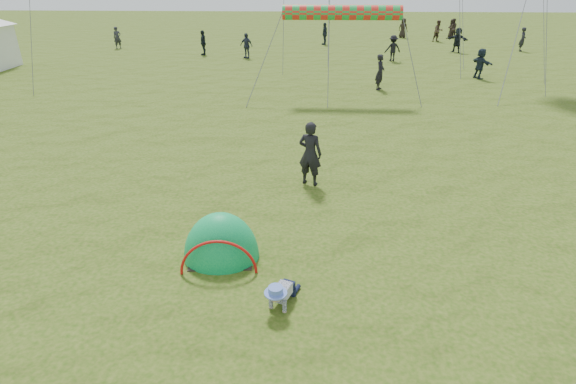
{
  "coord_description": "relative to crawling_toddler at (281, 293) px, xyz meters",
  "views": [
    {
      "loc": [
        -0.43,
        -6.55,
        5.23
      ],
      "look_at": [
        -0.86,
        2.17,
        1.0
      ],
      "focal_mm": 28.0,
      "sensor_mm": 36.0,
      "label": 1
    }
  ],
  "objects": [
    {
      "name": "crowd_person_7",
      "position": [
        11.32,
        35.13,
        0.6
      ],
      "size": [
        1.03,
        0.92,
        1.75
      ],
      "primitive_type": "imported",
      "rotation": [
        0.0,
        0.0,
        0.36
      ],
      "color": "#443329",
      "rests_on": "ground"
    },
    {
      "name": "crowd_person_2",
      "position": [
        1.51,
        32.79,
        0.59
      ],
      "size": [
        0.71,
        1.09,
        1.72
      ],
      "primitive_type": "imported",
      "rotation": [
        0.0,
        0.0,
        4.4
      ],
      "color": "#1E2632",
      "rests_on": "ground"
    },
    {
      "name": "crowd_person_12",
      "position": [
        16.31,
        29.97,
        0.59
      ],
      "size": [
        0.61,
        0.73,
        1.72
      ],
      "primitive_type": "imported",
      "rotation": [
        0.0,
        0.0,
        1.2
      ],
      "color": "black",
      "rests_on": "ground"
    },
    {
      "name": "crowd_person_4",
      "position": [
        8.78,
        37.68,
        0.58
      ],
      "size": [
        0.99,
        0.89,
        1.7
      ],
      "primitive_type": "imported",
      "rotation": [
        0.0,
        0.0,
        2.61
      ],
      "color": "black",
      "rests_on": "ground"
    },
    {
      "name": "crowd_person_0",
      "position": [
        3.89,
        16.71,
        0.59
      ],
      "size": [
        0.6,
        0.73,
        1.72
      ],
      "primitive_type": "imported",
      "rotation": [
        0.0,
        0.0,
        1.23
      ],
      "color": "black",
      "rests_on": "ground"
    },
    {
      "name": "crawling_toddler",
      "position": [
        0.0,
        0.0,
        0.0
      ],
      "size": [
        0.72,
        0.84,
        0.55
      ],
      "primitive_type": null,
      "rotation": [
        0.0,
        0.0,
        -0.37
      ],
      "color": "black",
      "rests_on": "ground"
    },
    {
      "name": "ground",
      "position": [
        0.86,
        0.33,
        -0.27
      ],
      "size": [
        140.0,
        140.0,
        0.0
      ],
      "primitive_type": "plane",
      "color": "#214409"
    },
    {
      "name": "crowd_person_8",
      "position": [
        -7.3,
        26.96,
        0.58
      ],
      "size": [
        0.45,
        1.01,
        1.7
      ],
      "primitive_type": "imported",
      "rotation": [
        0.0,
        0.0,
        4.74
      ],
      "color": "black",
      "rests_on": "ground"
    },
    {
      "name": "crowd_person_6",
      "position": [
        -14.69,
        29.79,
        0.54
      ],
      "size": [
        0.71,
        0.68,
        1.63
      ],
      "primitive_type": "imported",
      "rotation": [
        0.0,
        0.0,
        0.69
      ],
      "color": "#27272F",
      "rests_on": "ground"
    },
    {
      "name": "rainbow_tube_kite",
      "position": [
        1.74,
        14.93,
        3.48
      ],
      "size": [
        5.2,
        0.64,
        0.64
      ],
      "primitive_type": "cylinder",
      "rotation": [
        0.0,
        1.57,
        0.0
      ],
      "color": "red"
    },
    {
      "name": "crowd_person_10",
      "position": [
        13.22,
        37.84,
        0.54
      ],
      "size": [
        0.61,
        0.85,
        1.62
      ],
      "primitive_type": "imported",
      "rotation": [
        0.0,
        0.0,
        4.58
      ],
      "color": "black",
      "rests_on": "ground"
    },
    {
      "name": "crowd_person_1",
      "position": [
        13.26,
        37.73,
        0.57
      ],
      "size": [
        0.84,
        0.67,
        1.68
      ],
      "primitive_type": "imported",
      "rotation": [
        0.0,
        0.0,
        3.11
      ],
      "color": "#352926",
      "rests_on": "ground"
    },
    {
      "name": "crowd_person_9",
      "position": [
        5.85,
        25.08,
        0.56
      ],
      "size": [
        1.18,
        0.82,
        1.66
      ],
      "primitive_type": "imported",
      "rotation": [
        0.0,
        0.0,
        3.35
      ],
      "color": "black",
      "rests_on": "ground"
    },
    {
      "name": "crowd_person_14",
      "position": [
        -4.04,
        25.8,
        0.56
      ],
      "size": [
        1.05,
        0.8,
        1.66
      ],
      "primitive_type": "imported",
      "rotation": [
        0.0,
        0.0,
        5.81
      ],
      "color": "#2B3244",
      "rests_on": "ground"
    },
    {
      "name": "crowd_person_5",
      "position": [
        9.78,
        19.67,
        0.54
      ],
      "size": [
        0.96,
        1.58,
        1.63
      ],
      "primitive_type": "imported",
      "rotation": [
        0.0,
        0.0,
        1.92
      ],
      "color": "#1C2735",
      "rests_on": "ground"
    },
    {
      "name": "crowd_person_11",
      "position": [
        11.24,
        29.19,
        0.6
      ],
      "size": [
        1.63,
        1.36,
        1.75
      ],
      "primitive_type": "imported",
      "rotation": [
        0.0,
        0.0,
        5.67
      ],
      "color": "black",
      "rests_on": "ground"
    },
    {
      "name": "popup_tent",
      "position": [
        -1.31,
        1.43,
        -0.27
      ],
      "size": [
        1.63,
        1.38,
        1.99
      ],
      "primitive_type": "ellipsoid",
      "rotation": [
        0.0,
        0.0,
        0.08
      ],
      "color": "#008247",
      "rests_on": "ground"
    },
    {
      "name": "standing_adult",
      "position": [
        0.47,
        5.12,
        0.62
      ],
      "size": [
        0.76,
        0.62,
        1.78
      ],
      "primitive_type": "imported",
      "rotation": [
        0.0,
        0.0,
        2.79
      ],
      "color": "black",
      "rests_on": "ground"
    }
  ]
}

